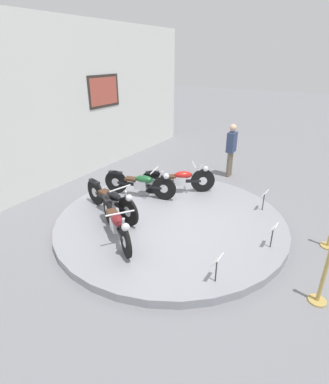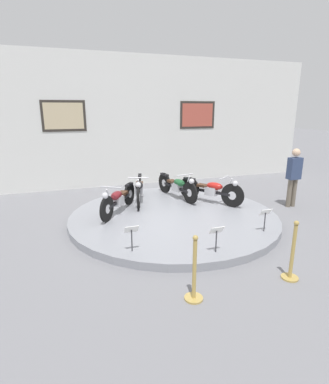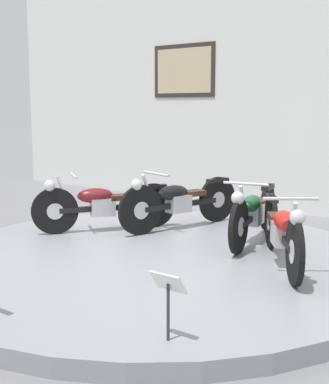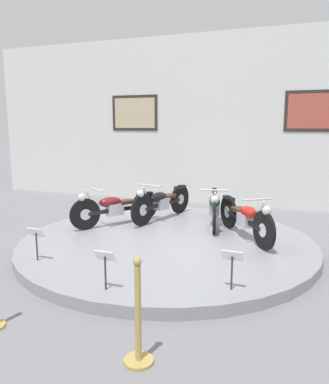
% 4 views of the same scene
% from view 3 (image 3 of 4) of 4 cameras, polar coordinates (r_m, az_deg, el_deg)
% --- Properties ---
extents(ground_plane, '(60.00, 60.00, 0.00)m').
position_cam_3_polar(ground_plane, '(6.16, -0.93, -8.18)').
color(ground_plane, slate).
extents(display_platform, '(5.18, 5.18, 0.16)m').
position_cam_3_polar(display_platform, '(6.13, -0.93, -7.45)').
color(display_platform, gray).
rests_on(display_platform, ground_plane).
extents(back_wall, '(14.00, 0.22, 4.54)m').
position_cam_3_polar(back_wall, '(9.38, 14.77, 11.55)').
color(back_wall, silver).
rests_on(back_wall, ground_plane).
extents(motorcycle_maroon, '(1.17, 1.64, 0.78)m').
position_cam_3_polar(motorcycle_maroon, '(7.23, -6.65, -1.21)').
color(motorcycle_maroon, black).
rests_on(motorcycle_maroon, display_platform).
extents(motorcycle_black, '(0.68, 1.95, 0.80)m').
position_cam_3_polar(motorcycle_black, '(7.32, 1.51, -0.88)').
color(motorcycle_black, black).
rests_on(motorcycle_black, display_platform).
extents(motorcycle_green, '(0.61, 1.94, 0.79)m').
position_cam_3_polar(motorcycle_green, '(6.72, 9.48, -2.02)').
color(motorcycle_green, black).
rests_on(motorcycle_green, display_platform).
extents(motorcycle_red, '(1.20, 1.66, 0.80)m').
position_cam_3_polar(motorcycle_red, '(5.76, 12.47, -3.93)').
color(motorcycle_red, black).
rests_on(motorcycle_red, display_platform).
extents(info_placard_front_right, '(0.26, 0.11, 0.51)m').
position_cam_3_polar(info_placard_front_right, '(3.87, 0.39, -10.57)').
color(info_placard_front_right, '#333338').
rests_on(info_placard_front_right, display_platform).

